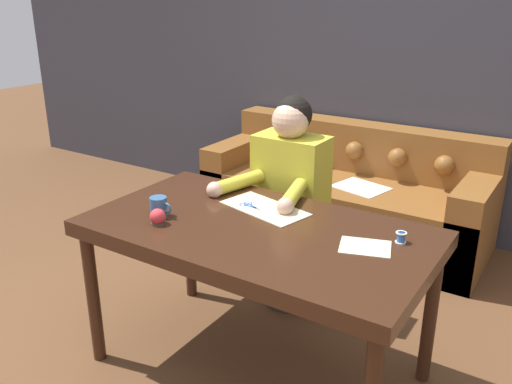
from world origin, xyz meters
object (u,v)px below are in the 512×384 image
couch (346,196)px  person (289,206)px  mug (159,207)px  scissors (252,207)px  thread_spool (401,237)px  dining_table (257,241)px  pin_cushion (158,217)px

couch → person: size_ratio=1.66×
person → mug: person is taller
scissors → mug: mug is taller
couch → scissors: size_ratio=9.41×
mug → thread_spool: mug is taller
couch → person: 1.08m
dining_table → pin_cushion: size_ratio=20.89×
mug → pin_cushion: mug is taller
dining_table → mug: size_ratio=13.21×
couch → scissors: (0.14, -1.45, 0.44)m
dining_table → scissors: bearing=128.9°
couch → person: person is taller
thread_spool → couch: bearing=120.6°
person → pin_cushion: bearing=-103.9°
dining_table → mug: mug is taller
person → thread_spool: (0.74, -0.41, 0.17)m
mug → pin_cushion: (0.06, -0.07, -0.01)m
couch → dining_table: bearing=-80.2°
dining_table → mug: 0.47m
scissors → pin_cushion: size_ratio=2.95×
mug → dining_table: bearing=19.0°
scissors → pin_cushion: bearing=-121.4°
couch → scissors: 1.53m
person → thread_spool: size_ratio=26.47×
scissors → mug: 0.43m
couch → pin_cushion: 1.90m
dining_table → scissors: 0.23m
person → pin_cushion: (-0.20, -0.80, 0.18)m
person → pin_cushion: person is taller
person → scissors: (0.04, -0.42, 0.15)m
dining_table → pin_cushion: (-0.37, -0.22, 0.10)m
couch → thread_spool: size_ratio=44.06×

